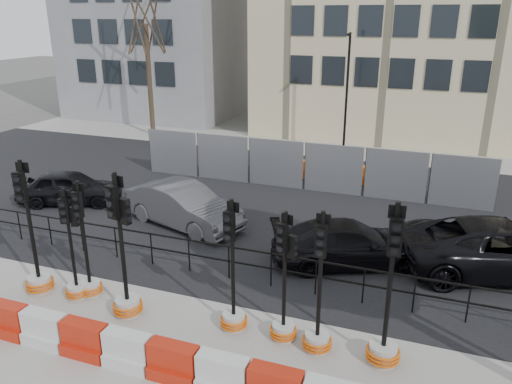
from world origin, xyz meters
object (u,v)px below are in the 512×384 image
at_px(traffic_signal_h, 385,333).
at_px(car_c, 348,243).
at_px(traffic_signal_a, 37,266).
at_px(car_a, 70,187).
at_px(traffic_signal_d, 125,283).

bearing_deg(traffic_signal_h, car_c, 102.29).
height_order(traffic_signal_a, car_a, traffic_signal_a).
bearing_deg(car_c, car_a, 58.82).
xyz_separation_m(car_a, car_c, (10.76, -1.23, -0.01)).
relative_size(traffic_signal_a, traffic_signal_h, 1.00).
distance_m(traffic_signal_a, traffic_signal_d, 2.77).
bearing_deg(traffic_signal_a, traffic_signal_d, -14.25).
relative_size(traffic_signal_a, car_a, 0.87).
bearing_deg(traffic_signal_d, traffic_signal_a, -170.46).
relative_size(traffic_signal_d, car_c, 0.76).
bearing_deg(traffic_signal_h, car_a, 148.95).
distance_m(traffic_signal_a, traffic_signal_h, 8.72).
distance_m(traffic_signal_h, car_a, 13.35).
height_order(traffic_signal_d, car_c, traffic_signal_d).
relative_size(traffic_signal_d, car_a, 0.88).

